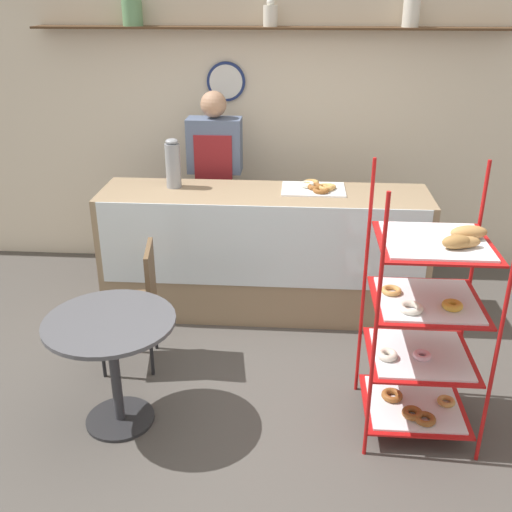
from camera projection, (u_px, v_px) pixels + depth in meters
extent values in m
plane|color=#4C4742|center=(251.00, 409.00, 3.75)|extent=(14.00, 14.00, 0.00)
cube|color=beige|center=(271.00, 119.00, 5.29)|extent=(10.00, 0.06, 2.70)
cube|color=#4C331E|center=(271.00, 28.00, 4.84)|extent=(3.92, 0.24, 0.02)
cylinder|color=#669966|center=(132.00, 13.00, 4.87)|extent=(0.17, 0.17, 0.20)
cylinder|color=silver|center=(270.00, 16.00, 4.81)|extent=(0.12, 0.12, 0.16)
sphere|color=silver|center=(270.00, 2.00, 4.76)|extent=(0.06, 0.06, 0.06)
cylinder|color=silver|center=(411.00, 13.00, 4.72)|extent=(0.13, 0.13, 0.21)
cylinder|color=navy|center=(226.00, 81.00, 5.14)|extent=(0.33, 0.03, 0.33)
cylinder|color=white|center=(226.00, 82.00, 5.12)|extent=(0.28, 0.00, 0.28)
cube|color=#937A5B|center=(264.00, 253.00, 4.73)|extent=(2.50, 0.61, 1.00)
cube|color=silver|center=(261.00, 247.00, 4.37)|extent=(2.40, 0.01, 0.64)
cylinder|color=#B71414|center=(375.00, 336.00, 3.07)|extent=(0.02, 0.02, 1.55)
cylinder|color=#B71414|center=(499.00, 341.00, 3.03)|extent=(0.02, 0.02, 1.55)
cylinder|color=#B71414|center=(364.00, 284.00, 3.61)|extent=(0.02, 0.02, 1.55)
cylinder|color=#B71414|center=(469.00, 287.00, 3.57)|extent=(0.02, 0.02, 1.55)
cube|color=#B71414|center=(413.00, 405.00, 3.59)|extent=(0.60, 0.57, 0.01)
cube|color=silver|center=(413.00, 404.00, 3.58)|extent=(0.53, 0.51, 0.01)
torus|color=tan|center=(446.00, 401.00, 3.57)|extent=(0.11, 0.11, 0.03)
torus|color=brown|center=(425.00, 419.00, 3.42)|extent=(0.12, 0.12, 0.03)
torus|color=brown|center=(392.00, 395.00, 3.62)|extent=(0.13, 0.13, 0.04)
torus|color=brown|center=(412.00, 413.00, 3.47)|extent=(0.12, 0.12, 0.04)
cube|color=#B71414|center=(420.00, 356.00, 3.45)|extent=(0.60, 0.57, 0.01)
cube|color=silver|center=(420.00, 354.00, 3.44)|extent=(0.53, 0.51, 0.01)
torus|color=silver|center=(387.00, 355.00, 3.39)|extent=(0.12, 0.12, 0.04)
torus|color=#EAB2C1|center=(422.00, 355.00, 3.39)|extent=(0.10, 0.10, 0.03)
cube|color=#B71414|center=(427.00, 302.00, 3.30)|extent=(0.60, 0.57, 0.01)
cube|color=silver|center=(427.00, 300.00, 3.30)|extent=(0.53, 0.51, 0.01)
torus|color=gold|center=(452.00, 305.00, 3.19)|extent=(0.11, 0.11, 0.04)
torus|color=tan|center=(391.00, 290.00, 3.35)|extent=(0.11, 0.11, 0.03)
torus|color=silver|center=(411.00, 308.00, 3.16)|extent=(0.13, 0.13, 0.03)
cube|color=#B71414|center=(435.00, 243.00, 3.16)|extent=(0.60, 0.57, 0.01)
cube|color=silver|center=(435.00, 241.00, 3.15)|extent=(0.53, 0.51, 0.01)
ellipsoid|color=olive|center=(457.00, 242.00, 3.03)|extent=(0.17, 0.11, 0.07)
ellipsoid|color=#B27F47|center=(469.00, 232.00, 3.14)|extent=(0.21, 0.13, 0.07)
ellipsoid|color=#B27F47|center=(464.00, 242.00, 3.04)|extent=(0.18, 0.09, 0.06)
cube|color=#282833|center=(217.00, 225.00, 5.29)|extent=(0.27, 0.19, 0.98)
cube|color=slate|center=(215.00, 145.00, 5.00)|extent=(0.45, 0.22, 0.45)
cube|color=maroon|center=(213.00, 158.00, 4.93)|extent=(0.31, 0.01, 0.38)
sphere|color=tan|center=(213.00, 104.00, 4.86)|extent=(0.21, 0.21, 0.21)
cylinder|color=#262628|center=(120.00, 419.00, 3.65)|extent=(0.41, 0.41, 0.02)
cylinder|color=#333338|center=(115.00, 372.00, 3.51)|extent=(0.06, 0.06, 0.66)
cylinder|color=#4C4C51|center=(109.00, 322.00, 3.37)|extent=(0.75, 0.75, 0.02)
cylinder|color=black|center=(109.00, 324.00, 4.26)|extent=(0.02, 0.02, 0.45)
cylinder|color=black|center=(102.00, 348.00, 3.97)|extent=(0.02, 0.02, 0.45)
cylinder|color=black|center=(155.00, 322.00, 4.28)|extent=(0.02, 0.02, 0.45)
cylinder|color=black|center=(151.00, 346.00, 3.99)|extent=(0.02, 0.02, 0.45)
cube|color=brown|center=(126.00, 305.00, 4.03)|extent=(0.43, 0.43, 0.03)
cube|color=brown|center=(150.00, 275.00, 3.96)|extent=(0.08, 0.36, 0.40)
cylinder|color=gray|center=(173.00, 166.00, 4.57)|extent=(0.11, 0.11, 0.34)
ellipsoid|color=gray|center=(172.00, 142.00, 4.50)|extent=(0.10, 0.10, 0.05)
cube|color=white|center=(313.00, 189.00, 4.57)|extent=(0.48, 0.35, 0.01)
torus|color=brown|center=(321.00, 190.00, 4.48)|extent=(0.12, 0.12, 0.03)
torus|color=silver|center=(307.00, 185.00, 4.60)|extent=(0.11, 0.11, 0.04)
torus|color=brown|center=(315.00, 187.00, 4.55)|extent=(0.11, 0.11, 0.04)
torus|color=tan|center=(311.00, 183.00, 4.65)|extent=(0.12, 0.12, 0.03)
torus|color=tan|center=(329.00, 187.00, 4.57)|extent=(0.10, 0.10, 0.03)
torus|color=tan|center=(326.00, 187.00, 4.54)|extent=(0.13, 0.13, 0.04)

